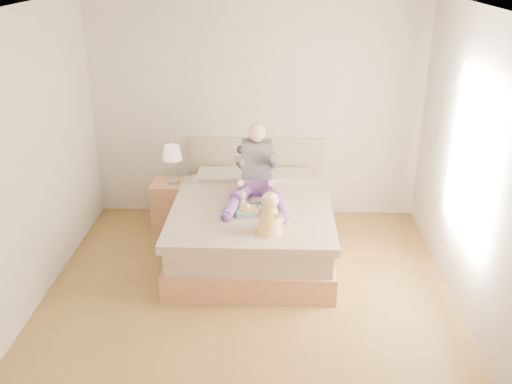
{
  "coord_description": "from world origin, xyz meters",
  "views": [
    {
      "loc": [
        0.25,
        -4.61,
        3.12
      ],
      "look_at": [
        0.04,
        0.9,
        0.77
      ],
      "focal_mm": 40.0,
      "sensor_mm": 36.0,
      "label": 1
    }
  ],
  "objects_px": {
    "nightstand": "(172,204)",
    "adult": "(256,176)",
    "bed": "(253,223)",
    "baby": "(270,216)",
    "tray": "(255,209)"
  },
  "relations": [
    {
      "from": "bed",
      "to": "baby",
      "type": "xyz_separation_m",
      "value": [
        0.2,
        -0.78,
        0.46
      ]
    },
    {
      "from": "nightstand",
      "to": "adult",
      "type": "height_order",
      "value": "adult"
    },
    {
      "from": "bed",
      "to": "adult",
      "type": "relative_size",
      "value": 2.24
    },
    {
      "from": "adult",
      "to": "tray",
      "type": "height_order",
      "value": "adult"
    },
    {
      "from": "nightstand",
      "to": "tray",
      "type": "height_order",
      "value": "tray"
    },
    {
      "from": "nightstand",
      "to": "tray",
      "type": "xyz_separation_m",
      "value": [
        1.04,
        -0.87,
        0.36
      ]
    },
    {
      "from": "baby",
      "to": "nightstand",
      "type": "bearing_deg",
      "value": 150.33
    },
    {
      "from": "nightstand",
      "to": "baby",
      "type": "xyz_separation_m",
      "value": [
        1.2,
        -1.35,
        0.5
      ]
    },
    {
      "from": "tray",
      "to": "nightstand",
      "type": "bearing_deg",
      "value": 132.7
    },
    {
      "from": "bed",
      "to": "baby",
      "type": "distance_m",
      "value": 0.93
    },
    {
      "from": "nightstand",
      "to": "baby",
      "type": "relative_size",
      "value": 1.34
    },
    {
      "from": "bed",
      "to": "tray",
      "type": "xyz_separation_m",
      "value": [
        0.04,
        -0.31,
        0.32
      ]
    },
    {
      "from": "adult",
      "to": "tray",
      "type": "bearing_deg",
      "value": -90.42
    },
    {
      "from": "nightstand",
      "to": "tray",
      "type": "bearing_deg",
      "value": -38.19
    },
    {
      "from": "nightstand",
      "to": "tray",
      "type": "relative_size",
      "value": 1.21
    }
  ]
}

